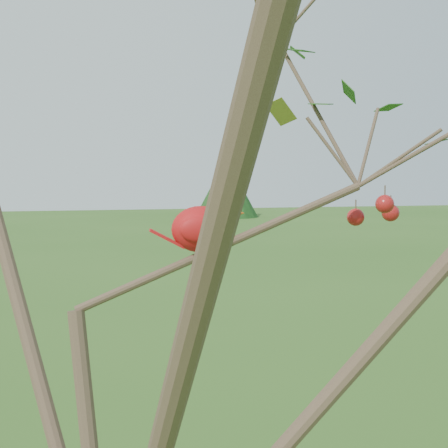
# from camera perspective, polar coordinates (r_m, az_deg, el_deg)

# --- Properties ---
(crabapple_tree) EXTENTS (2.35, 2.05, 2.95)m
(crabapple_tree) POSITION_cam_1_polar(r_m,az_deg,el_deg) (1.17, -9.66, -0.61)
(crabapple_tree) COLOR #3E2B21
(crabapple_tree) RESTS_ON ground
(cardinal) EXTENTS (0.20, 0.11, 0.14)m
(cardinal) POSITION_cam_1_polar(r_m,az_deg,el_deg) (1.30, -1.88, -0.24)
(cardinal) COLOR red
(cardinal) RESTS_ON ground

